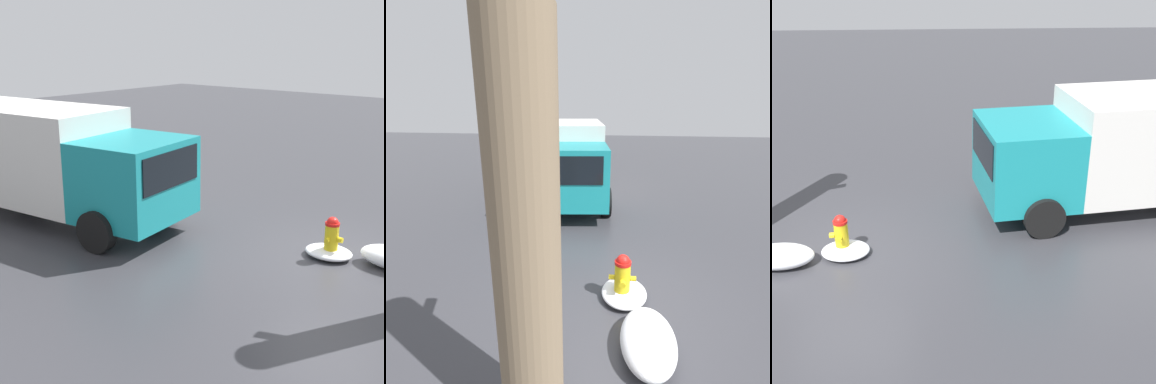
# 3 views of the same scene
# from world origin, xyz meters

# --- Properties ---
(ground_plane) EXTENTS (60.00, 60.00, 0.00)m
(ground_plane) POSITION_xyz_m (0.00, 0.00, 0.00)
(ground_plane) COLOR #38383D
(fire_hydrant) EXTENTS (0.38, 0.48, 0.89)m
(fire_hydrant) POSITION_xyz_m (-0.00, -0.00, 0.46)
(fire_hydrant) COLOR yellow
(fire_hydrant) RESTS_ON ground_plane
(delivery_truck) EXTENTS (7.29, 3.33, 2.71)m
(delivery_truck) POSITION_xyz_m (6.63, 1.99, 1.50)
(delivery_truck) COLOR teal
(delivery_truck) RESTS_ON ground_plane
(snow_pile_curbside) EXTENTS (0.97, 0.81, 0.21)m
(snow_pile_curbside) POSITION_xyz_m (0.06, -0.04, 0.11)
(snow_pile_curbside) COLOR white
(snow_pile_curbside) RESTS_ON ground_plane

